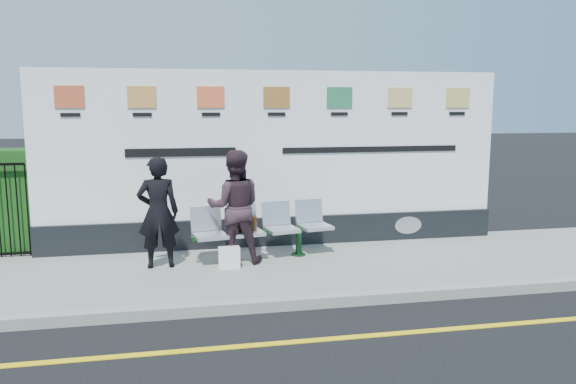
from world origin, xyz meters
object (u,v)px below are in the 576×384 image
(woman_left, at_px, (158,212))
(woman_right, at_px, (235,207))
(billboard, at_px, (276,171))
(bench, at_px, (265,244))

(woman_left, distance_m, woman_right, 1.15)
(billboard, bearing_deg, bench, -110.84)
(bench, xyz_separation_m, woman_left, (-1.62, -0.15, 0.60))
(woman_right, bearing_deg, billboard, -124.22)
(billboard, distance_m, woman_left, 2.28)
(woman_right, bearing_deg, bench, -163.38)
(billboard, bearing_deg, woman_right, -129.14)
(bench, height_order, woman_left, woman_left)
(bench, bearing_deg, woman_left, 174.67)
(woman_left, bearing_deg, woman_right, 179.39)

